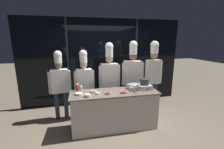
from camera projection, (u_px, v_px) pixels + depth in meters
name	position (u px, v px, depth m)	size (l,w,h in m)	color
ground_plane	(114.00, 127.00, 3.60)	(24.00, 24.00, 0.00)	#7F705B
window_wall_back	(103.00, 62.00, 4.80)	(5.11, 0.09, 2.70)	black
demo_counter	(114.00, 110.00, 3.50)	(2.00, 0.66, 0.89)	beige
portable_stove	(140.00, 87.00, 3.60)	(0.55, 0.34, 0.12)	silver
frying_pan	(135.00, 84.00, 3.55)	(0.30, 0.51, 0.04)	#ADAFB5
stock_pot	(145.00, 81.00, 3.60)	(0.24, 0.21, 0.13)	#333335
squeeze_bottle_clear	(81.00, 88.00, 3.41)	(0.06, 0.06, 0.16)	white
squeeze_bottle_chili	(77.00, 87.00, 3.47)	(0.07, 0.07, 0.19)	red
prep_bowl_chili_flakes	(108.00, 93.00, 3.27)	(0.13, 0.13, 0.05)	silver
prep_bowl_rice	(98.00, 93.00, 3.26)	(0.11, 0.11, 0.03)	silver
prep_bowl_mushrooms	(94.00, 91.00, 3.38)	(0.15, 0.15, 0.04)	silver
prep_bowl_bean_sprouts	(79.00, 94.00, 3.22)	(0.16, 0.16, 0.04)	silver
prep_bowl_chicken	(88.00, 95.00, 3.10)	(0.13, 0.13, 0.05)	silver
prep_bowl_bell_pepper	(125.00, 92.00, 3.33)	(0.16, 0.16, 0.05)	silver
serving_spoon_slotted	(112.00, 88.00, 3.64)	(0.28, 0.10, 0.02)	#B2B5BA
chef_head	(60.00, 81.00, 3.78)	(0.54, 0.27, 1.79)	#2D3856
chef_sous	(84.00, 80.00, 3.84)	(0.51, 0.25, 1.81)	#232326
chef_line	(109.00, 75.00, 4.02)	(0.58, 0.27, 1.99)	#4C4C51
chef_pastry	(133.00, 73.00, 4.19)	(0.63, 0.27, 2.03)	#232326
chef_apprentice	(153.00, 70.00, 4.20)	(0.51, 0.23, 2.02)	#2D3856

